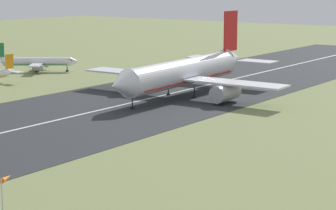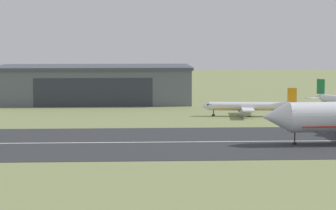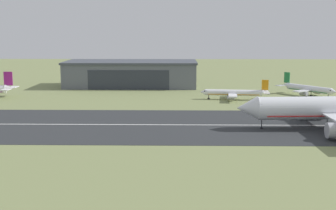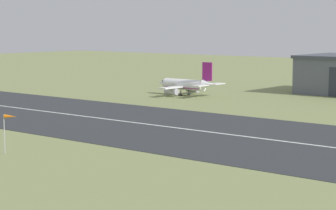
# 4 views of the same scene
# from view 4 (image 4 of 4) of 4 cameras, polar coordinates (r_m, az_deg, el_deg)

# --- Properties ---
(runway_strip) EXTENTS (418.11, 45.78, 0.06)m
(runway_strip) POSITION_cam_4_polar(r_m,az_deg,el_deg) (125.27, 3.62, -2.37)
(runway_strip) COLOR #2B2D30
(runway_strip) RESTS_ON ground_plane
(runway_centreline) EXTENTS (376.30, 0.70, 0.01)m
(runway_centreline) POSITION_cam_4_polar(r_m,az_deg,el_deg) (125.27, 3.62, -2.35)
(runway_centreline) COLOR silver
(runway_centreline) RESTS_ON runway_strip
(airplane_parked_centre) EXTENTS (20.66, 19.24, 9.98)m
(airplane_parked_centre) POSITION_cam_4_polar(r_m,az_deg,el_deg) (190.81, 1.51, 1.76)
(airplane_parked_centre) COLOR white
(airplane_parked_centre) RESTS_ON ground_plane
(windsock_pole) EXTENTS (2.21, 1.36, 6.40)m
(windsock_pole) POSITION_cam_4_polar(r_m,az_deg,el_deg) (105.54, -13.63, -1.19)
(windsock_pole) COLOR #B7B7BC
(windsock_pole) RESTS_ON ground_plane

